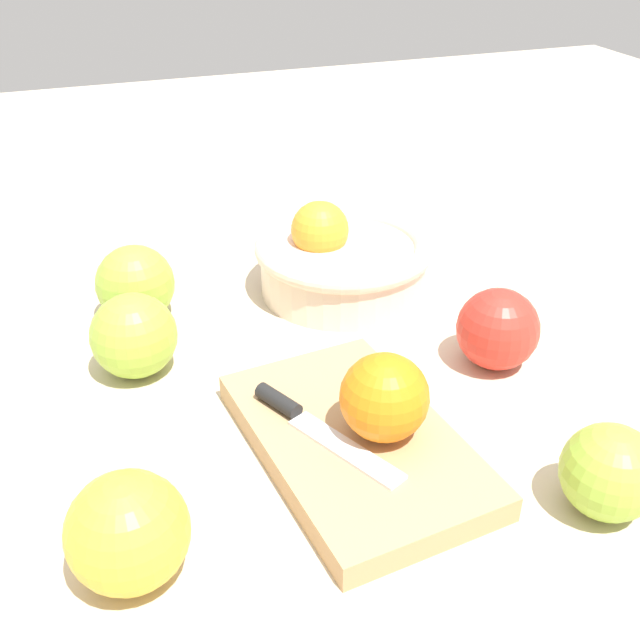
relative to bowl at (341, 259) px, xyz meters
The scene contains 10 objects.
ground_plane 0.17m from the bowl, 26.83° to the right, with size 2.40×2.40×0.00m, color beige.
bowl is the anchor object (origin of this frame).
cutting_board 0.28m from the bowl, 18.44° to the right, with size 0.24×0.15×0.02m, color tan.
orange_on_board 0.28m from the bowl, 13.96° to the right, with size 0.07×0.07×0.07m, color orange.
knife 0.27m from the bowl, 26.74° to the right, with size 0.15×0.08×0.01m.
apple_front_left 0.23m from the bowl, 93.27° to the right, with size 0.08×0.08×0.08m, color #8EB738.
apple_front_left_2 0.26m from the bowl, 69.72° to the right, with size 0.08×0.08×0.08m, color #8EB738.
apple_front_right 0.43m from the bowl, 39.63° to the right, with size 0.08×0.08×0.08m, color gold.
apple_back_right 0.39m from the bowl, ahead, with size 0.07×0.07×0.07m, color #8EB738.
apple_back_right_2 0.21m from the bowl, 24.62° to the left, with size 0.08×0.08×0.08m, color red.
Camera 1 is at (0.56, -0.20, 0.42)m, focal length 42.61 mm.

